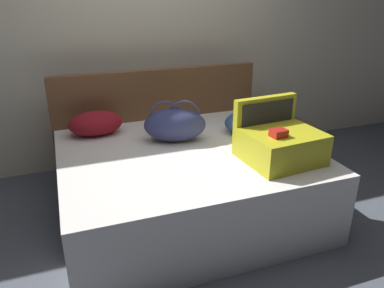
% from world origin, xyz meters
% --- Properties ---
extents(ground_plane, '(12.00, 12.00, 0.00)m').
position_xyz_m(ground_plane, '(0.00, 0.00, 0.00)').
color(ground_plane, '#4C515B').
extents(back_wall, '(8.00, 0.10, 2.60)m').
position_xyz_m(back_wall, '(0.00, 1.65, 1.30)').
color(back_wall, beige).
rests_on(back_wall, ground).
extents(bed, '(1.90, 1.58, 0.57)m').
position_xyz_m(bed, '(0.00, 0.40, 0.28)').
color(bed, silver).
rests_on(bed, ground).
extents(headboard, '(1.93, 0.08, 1.03)m').
position_xyz_m(headboard, '(0.00, 1.23, 0.51)').
color(headboard, brown).
rests_on(headboard, ground).
extents(hard_case_large, '(0.55, 0.52, 0.42)m').
position_xyz_m(hard_case_large, '(0.57, 0.02, 0.70)').
color(hard_case_large, gold).
rests_on(hard_case_large, bed).
extents(duffel_bag, '(0.55, 0.38, 0.34)m').
position_xyz_m(duffel_bag, '(-0.02, 0.62, 0.71)').
color(duffel_bag, navy).
rests_on(duffel_bag, bed).
extents(pillow_near_headboard, '(0.48, 0.34, 0.19)m').
position_xyz_m(pillow_near_headboard, '(0.64, 0.60, 0.66)').
color(pillow_near_headboard, navy).
rests_on(pillow_near_headboard, bed).
extents(pillow_center_head, '(0.45, 0.27, 0.20)m').
position_xyz_m(pillow_center_head, '(-0.61, 0.97, 0.67)').
color(pillow_center_head, maroon).
rests_on(pillow_center_head, bed).
extents(nightstand, '(0.44, 0.40, 0.46)m').
position_xyz_m(nightstand, '(1.23, 0.94, 0.23)').
color(nightstand, brown).
rests_on(nightstand, ground).
extents(table_lamp, '(0.14, 0.14, 0.32)m').
position_xyz_m(table_lamp, '(1.23, 0.94, 0.70)').
color(table_lamp, '#3F3833').
rests_on(table_lamp, nightstand).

